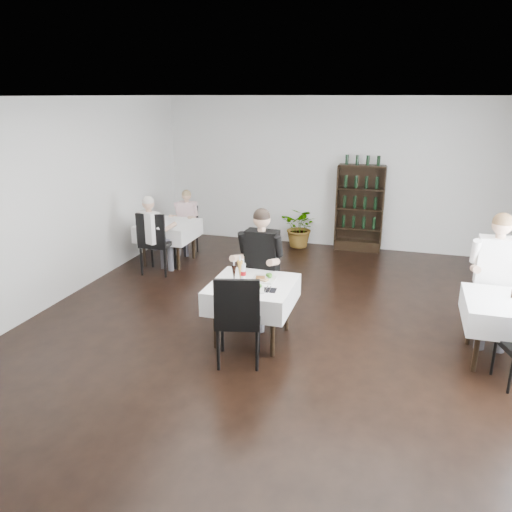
{
  "coord_description": "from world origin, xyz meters",
  "views": [
    {
      "loc": [
        1.42,
        -5.57,
        3.02
      ],
      "look_at": [
        -0.31,
        0.2,
        1.06
      ],
      "focal_mm": 35.0,
      "sensor_mm": 36.0,
      "label": 1
    }
  ],
  "objects": [
    {
      "name": "pilsner_dark",
      "position": [
        -0.54,
        -0.01,
        0.88
      ],
      "size": [
        0.06,
        0.06,
        0.27
      ],
      "color": "black",
      "rests_on": "main_table"
    },
    {
      "name": "napkin_cutlery",
      "position": [
        -0.05,
        -0.18,
        0.78
      ],
      "size": [
        0.21,
        0.22,
        0.02
      ],
      "color": "black",
      "rests_on": "main_table"
    },
    {
      "name": "diner_left_near",
      "position": [
        -2.67,
        1.87,
        0.81
      ],
      "size": [
        0.62,
        0.65,
        1.4
      ],
      "color": "#403F47",
      "rests_on": "ground"
    },
    {
      "name": "left_chair_near",
      "position": [
        -2.64,
        1.85,
        0.64
      ],
      "size": [
        0.54,
        0.55,
        1.12
      ],
      "color": "black",
      "rests_on": "ground"
    },
    {
      "name": "wine_shelf",
      "position": [
        0.6,
        4.31,
        0.85
      ],
      "size": [
        0.9,
        0.28,
        1.75
      ],
      "color": "black",
      "rests_on": "ground"
    },
    {
      "name": "plate_near",
      "position": [
        -0.21,
        -0.22,
        0.79
      ],
      "size": [
        0.3,
        0.3,
        0.08
      ],
      "color": "white",
      "rests_on": "main_table"
    },
    {
      "name": "main_chair_near",
      "position": [
        -0.26,
        -0.68,
        0.64
      ],
      "size": [
        0.62,
        0.62,
        1.12
      ],
      "color": "black",
      "rests_on": "ground"
    },
    {
      "name": "right_chair_far",
      "position": [
        2.67,
        1.15,
        0.66
      ],
      "size": [
        0.65,
        0.65,
        1.16
      ],
      "color": "black",
      "rests_on": "ground"
    },
    {
      "name": "diner_main",
      "position": [
        -0.36,
        0.53,
        0.92
      ],
      "size": [
        0.61,
        0.61,
        1.59
      ],
      "color": "#403F47",
      "rests_on": "ground"
    },
    {
      "name": "main_table",
      "position": [
        -0.3,
        0.0,
        0.62
      ],
      "size": [
        1.03,
        1.03,
        0.77
      ],
      "color": "black",
      "rests_on": "ground"
    },
    {
      "name": "diner_left_far",
      "position": [
        -2.64,
        3.17,
        0.73
      ],
      "size": [
        0.47,
        0.47,
        1.26
      ],
      "color": "#403F47",
      "rests_on": "ground"
    },
    {
      "name": "room_shell",
      "position": [
        0.0,
        0.0,
        1.5
      ],
      "size": [
        9.0,
        9.0,
        9.0
      ],
      "color": "black",
      "rests_on": "ground"
    },
    {
      "name": "coke_bottle",
      "position": [
        -0.44,
        0.06,
        0.88
      ],
      "size": [
        0.07,
        0.07,
        0.28
      ],
      "color": "silver",
      "rests_on": "main_table"
    },
    {
      "name": "left_chair_far",
      "position": [
        -2.67,
        3.19,
        0.54
      ],
      "size": [
        0.53,
        0.53,
        0.95
      ],
      "color": "black",
      "rests_on": "ground"
    },
    {
      "name": "left_table",
      "position": [
        -2.7,
        2.5,
        0.62
      ],
      "size": [
        0.98,
        0.98,
        0.77
      ],
      "color": "black",
      "rests_on": "ground"
    },
    {
      "name": "pilsner_lager",
      "position": [
        -0.48,
        0.05,
        0.9
      ],
      "size": [
        0.08,
        0.08,
        0.33
      ],
      "color": "gold",
      "rests_on": "main_table"
    },
    {
      "name": "potted_tree",
      "position": [
        -0.55,
        4.2,
        0.42
      ],
      "size": [
        0.9,
        0.82,
        0.84
      ],
      "primitive_type": "imported",
      "rotation": [
        0.0,
        0.0,
        -0.26
      ],
      "color": "#20511B",
      "rests_on": "ground"
    },
    {
      "name": "diner_right_far",
      "position": [
        2.6,
        0.87,
        0.96
      ],
      "size": [
        0.63,
        0.62,
        1.65
      ],
      "color": "#403F47",
      "rests_on": "ground"
    },
    {
      "name": "right_table",
      "position": [
        2.7,
        0.3,
        0.62
      ],
      "size": [
        0.98,
        0.98,
        0.77
      ],
      "color": "black",
      "rests_on": "ground"
    },
    {
      "name": "main_chair_far",
      "position": [
        -0.37,
        0.69,
        0.52
      ],
      "size": [
        0.52,
        0.52,
        0.92
      ],
      "color": "black",
      "rests_on": "ground"
    },
    {
      "name": "plate_far",
      "position": [
        -0.19,
        0.14,
        0.79
      ],
      "size": [
        0.29,
        0.29,
        0.09
      ],
      "color": "white",
      "rests_on": "main_table"
    }
  ]
}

